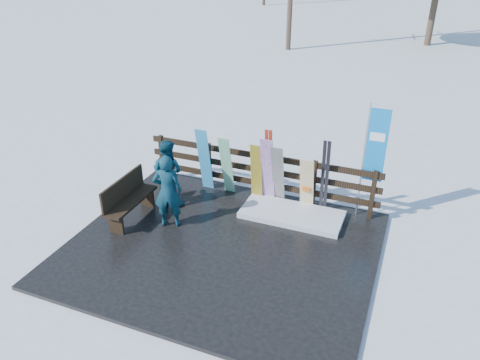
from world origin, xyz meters
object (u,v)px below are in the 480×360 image
at_px(snowboard_2, 256,173).
at_px(snowboard_3, 268,171).
at_px(snowboard_4, 278,175).
at_px(bench, 128,198).
at_px(person_back, 168,172).
at_px(snowboard_5, 307,185).
at_px(rental_flag, 373,150).
at_px(snowboard_1, 227,166).
at_px(snowboard_0, 205,160).
at_px(person_front, 168,191).

bearing_deg(snowboard_2, snowboard_3, -0.00).
bearing_deg(snowboard_4, bench, -148.12).
bearing_deg(person_back, snowboard_5, -161.95).
distance_m(snowboard_3, rental_flag, 2.35).
distance_m(bench, snowboard_1, 2.37).
distance_m(snowboard_0, snowboard_3, 1.57).
distance_m(snowboard_2, snowboard_4, 0.51).
xyz_separation_m(snowboard_2, rental_flag, (2.46, 0.27, 0.88)).
height_order(snowboard_1, snowboard_3, snowboard_3).
bearing_deg(snowboard_3, person_front, -134.28).
distance_m(snowboard_1, rental_flag, 3.32).
height_order(snowboard_0, snowboard_5, snowboard_0).
xyz_separation_m(bench, snowboard_3, (2.58, 1.76, 0.31)).
xyz_separation_m(snowboard_3, snowboard_5, (0.92, 0.00, -0.17)).
distance_m(snowboard_1, snowboard_5, 1.93).
relative_size(bench, person_front, 0.91).
height_order(rental_flag, person_front, rental_flag).
bearing_deg(snowboard_3, snowboard_5, 0.00).
relative_size(snowboard_5, person_front, 0.81).
xyz_separation_m(snowboard_1, person_back, (-1.09, -0.84, 0.02)).
relative_size(snowboard_1, snowboard_5, 1.18).
bearing_deg(person_front, snowboard_0, -113.34).
distance_m(snowboard_0, snowboard_4, 1.82).
xyz_separation_m(snowboard_3, snowboard_4, (0.25, 0.00, -0.07)).
xyz_separation_m(snowboard_1, snowboard_3, (1.01, 0.00, 0.05)).
bearing_deg(snowboard_0, person_front, -91.75).
xyz_separation_m(snowboard_3, person_front, (-1.62, -1.67, 0.00)).
xyz_separation_m(person_front, person_back, (-0.47, 0.82, -0.04)).
xyz_separation_m(bench, snowboard_5, (3.50, 1.76, 0.14)).
relative_size(snowboard_0, snowboard_4, 1.08).
bearing_deg(snowboard_2, person_front, -129.22).
distance_m(snowboard_4, person_back, 2.49).
distance_m(snowboard_0, rental_flag, 3.86).
height_order(snowboard_1, snowboard_5, snowboard_1).
distance_m(snowboard_1, person_back, 1.38).
xyz_separation_m(snowboard_0, rental_flag, (3.77, 0.27, 0.78)).
bearing_deg(snowboard_3, person_back, -158.12).
bearing_deg(snowboard_5, snowboard_3, -180.00).
xyz_separation_m(rental_flag, person_back, (-4.29, -1.11, -0.82)).
relative_size(snowboard_1, rental_flag, 0.61).
distance_m(snowboard_2, rental_flag, 2.63).
relative_size(snowboard_2, snowboard_5, 1.08).
bearing_deg(person_front, bench, -16.16).
bearing_deg(person_front, snowboard_4, -159.93).
bearing_deg(snowboard_3, snowboard_2, 180.00).
xyz_separation_m(snowboard_0, snowboard_3, (1.57, -0.00, 0.00)).
bearing_deg(snowboard_4, person_back, -160.24).
bearing_deg(rental_flag, snowboard_1, -175.18).
height_order(snowboard_0, snowboard_1, snowboard_0).
distance_m(bench, rental_flag, 5.30).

